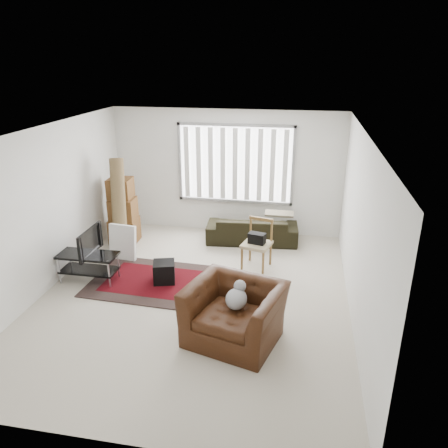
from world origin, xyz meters
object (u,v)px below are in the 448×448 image
object	(u,v)px
moving_boxes	(123,213)
sofa	(252,225)
armchair	(234,309)
side_chair	(257,242)
tv_stand	(88,261)

from	to	relation	value
moving_boxes	sofa	world-z (taller)	moving_boxes
armchair	side_chair	bearing A→B (deg)	104.39
sofa	armchair	size ratio (longest dim) A/B	1.27
sofa	side_chair	bearing A→B (deg)	96.27
sofa	side_chair	size ratio (longest dim) A/B	2.07
sofa	moving_boxes	bearing A→B (deg)	5.53
tv_stand	moving_boxes	distance (m)	1.77
tv_stand	armchair	distance (m)	3.04
sofa	armchair	xyz separation A→B (m)	(0.18, -3.45, 0.10)
moving_boxes	sofa	distance (m)	2.73
moving_boxes	armchair	world-z (taller)	moving_boxes
moving_boxes	side_chair	size ratio (longest dim) A/B	1.50
sofa	side_chair	world-z (taller)	side_chair
tv_stand	side_chair	size ratio (longest dim) A/B	1.11
moving_boxes	sofa	xyz separation A→B (m)	(2.67, 0.50, -0.28)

